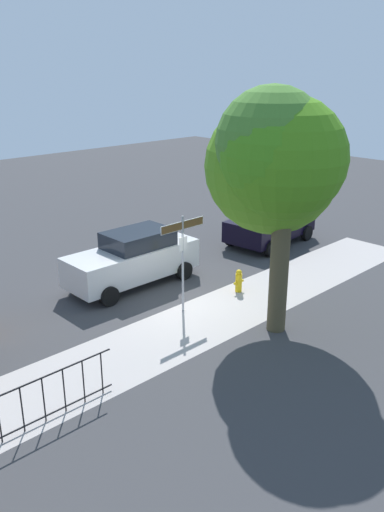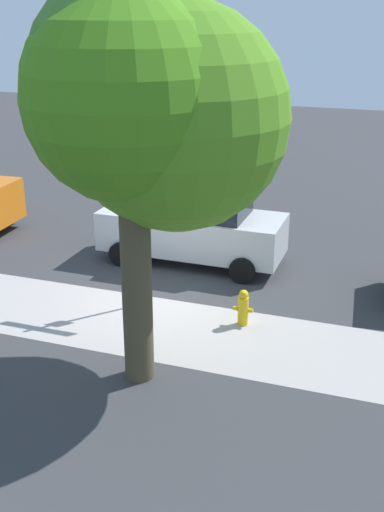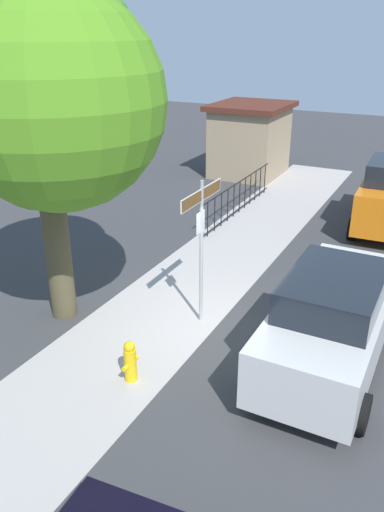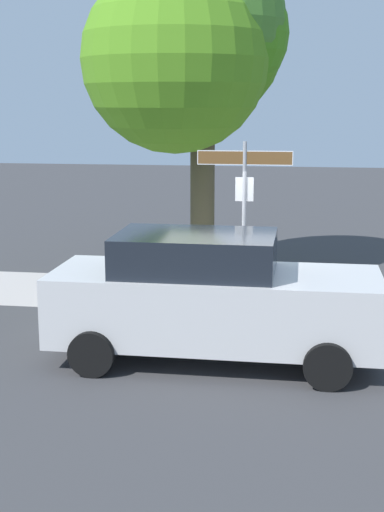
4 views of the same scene
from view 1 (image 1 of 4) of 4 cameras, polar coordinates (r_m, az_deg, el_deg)
name	(u,v)px [view 1 (image 1 of 4)]	position (r m, az deg, el deg)	size (l,w,h in m)	color
ground_plane	(179,305)	(16.79, -1.37, -5.25)	(60.00, 60.00, 0.00)	#38383A
sidewalk_strip	(158,341)	(14.74, -3.68, -9.06)	(24.00, 2.60, 0.00)	#A9A19E
street_sign	(183,244)	(15.58, -1.01, 1.30)	(1.67, 0.07, 3.01)	#9EA0A5
shade_tree	(275,159)	(14.25, 8.94, 10.27)	(4.09, 4.23, 6.69)	#4A432C
car_black	(271,223)	(22.59, 8.46, 3.50)	(4.21, 2.41, 1.67)	black
car_silver	(133,258)	(18.10, -6.30, -0.24)	(4.68, 1.96, 1.87)	silver
fire_hydrant	(239,281)	(17.65, 5.03, -2.66)	(0.42, 0.22, 0.78)	yellow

